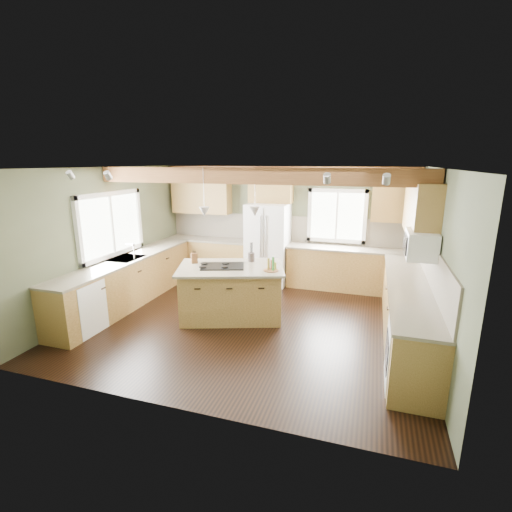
% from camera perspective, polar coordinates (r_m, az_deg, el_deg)
% --- Properties ---
extents(floor, '(5.60, 5.60, 0.00)m').
position_cam_1_polar(floor, '(6.56, -0.81, -9.91)').
color(floor, black).
rests_on(floor, ground).
extents(ceiling, '(5.60, 5.60, 0.00)m').
position_cam_1_polar(ceiling, '(5.98, -0.90, 13.43)').
color(ceiling, silver).
rests_on(ceiling, wall_back).
extents(wall_back, '(5.60, 0.00, 5.60)m').
position_cam_1_polar(wall_back, '(8.50, 4.51, 4.87)').
color(wall_back, '#454C35').
rests_on(wall_back, ground).
extents(wall_left, '(0.00, 5.00, 5.00)m').
position_cam_1_polar(wall_left, '(7.49, -21.63, 2.60)').
color(wall_left, '#454C35').
rests_on(wall_left, ground).
extents(wall_right, '(0.00, 5.00, 5.00)m').
position_cam_1_polar(wall_right, '(5.91, 25.87, -0.78)').
color(wall_right, '#454C35').
rests_on(wall_right, ground).
extents(ceiling_beam, '(5.55, 0.26, 0.26)m').
position_cam_1_polar(ceiling_beam, '(6.08, -0.58, 12.22)').
color(ceiling_beam, brown).
rests_on(ceiling_beam, ceiling).
extents(soffit_trim, '(5.55, 0.20, 0.10)m').
position_cam_1_polar(soffit_trim, '(8.29, 4.52, 13.24)').
color(soffit_trim, brown).
rests_on(soffit_trim, ceiling).
extents(backsplash_back, '(5.58, 0.03, 0.58)m').
position_cam_1_polar(backsplash_back, '(8.50, 4.48, 4.25)').
color(backsplash_back, brown).
rests_on(backsplash_back, wall_back).
extents(backsplash_right, '(0.03, 3.70, 0.58)m').
position_cam_1_polar(backsplash_right, '(5.98, 25.57, -1.48)').
color(backsplash_right, brown).
rests_on(backsplash_right, wall_right).
extents(base_cab_back_left, '(2.02, 0.60, 0.88)m').
position_cam_1_polar(base_cab_back_left, '(8.98, -7.23, -0.31)').
color(base_cab_back_left, brown).
rests_on(base_cab_back_left, floor).
extents(counter_back_left, '(2.06, 0.64, 0.04)m').
position_cam_1_polar(counter_back_left, '(8.87, -7.32, 2.57)').
color(counter_back_left, '#50493A').
rests_on(counter_back_left, base_cab_back_left).
extents(base_cab_back_right, '(2.62, 0.60, 0.88)m').
position_cam_1_polar(base_cab_back_right, '(8.20, 14.10, -2.06)').
color(base_cab_back_right, brown).
rests_on(base_cab_back_right, floor).
extents(counter_back_right, '(2.66, 0.64, 0.04)m').
position_cam_1_polar(counter_back_right, '(8.08, 14.30, 1.07)').
color(counter_back_right, '#50493A').
rests_on(counter_back_right, base_cab_back_right).
extents(base_cab_left, '(0.60, 3.70, 0.88)m').
position_cam_1_polar(base_cab_left, '(7.56, -19.02, -3.82)').
color(base_cab_left, brown).
rests_on(base_cab_left, floor).
extents(counter_left, '(0.64, 3.74, 0.04)m').
position_cam_1_polar(counter_left, '(7.44, -19.31, -0.44)').
color(counter_left, '#50493A').
rests_on(counter_left, base_cab_left).
extents(base_cab_right, '(0.60, 3.70, 0.88)m').
position_cam_1_polar(base_cab_right, '(6.18, 22.16, -8.18)').
color(base_cab_right, brown).
rests_on(base_cab_right, floor).
extents(counter_right, '(0.64, 3.74, 0.04)m').
position_cam_1_polar(counter_right, '(6.03, 22.57, -4.13)').
color(counter_right, '#50493A').
rests_on(counter_right, base_cab_right).
extents(upper_cab_back_left, '(1.40, 0.35, 0.90)m').
position_cam_1_polar(upper_cab_back_left, '(8.92, -8.38, 9.41)').
color(upper_cab_back_left, brown).
rests_on(upper_cab_back_left, wall_back).
extents(upper_cab_over_fridge, '(0.96, 0.35, 0.70)m').
position_cam_1_polar(upper_cab_over_fridge, '(8.31, 2.30, 10.58)').
color(upper_cab_over_fridge, brown).
rests_on(upper_cab_over_fridge, wall_back).
extents(upper_cab_right, '(0.35, 2.20, 0.90)m').
position_cam_1_polar(upper_cab_right, '(6.65, 23.96, 6.69)').
color(upper_cab_right, brown).
rests_on(upper_cab_right, wall_right).
extents(upper_cab_back_corner, '(0.90, 0.35, 0.90)m').
position_cam_1_polar(upper_cab_back_corner, '(8.04, 20.64, 8.13)').
color(upper_cab_back_corner, brown).
rests_on(upper_cab_back_corner, wall_back).
extents(window_left, '(0.04, 1.60, 1.05)m').
position_cam_1_polar(window_left, '(7.48, -21.44, 4.55)').
color(window_left, white).
rests_on(window_left, wall_left).
extents(window_back, '(1.10, 0.04, 1.00)m').
position_cam_1_polar(window_back, '(8.26, 12.34, 6.06)').
color(window_back, white).
rests_on(window_back, wall_back).
extents(sink, '(0.50, 0.65, 0.03)m').
position_cam_1_polar(sink, '(7.43, -19.31, -0.41)').
color(sink, '#262628').
rests_on(sink, counter_left).
extents(faucet, '(0.02, 0.02, 0.28)m').
position_cam_1_polar(faucet, '(7.30, -18.27, 0.58)').
color(faucet, '#B2B2B7').
rests_on(faucet, sink).
extents(dishwasher, '(0.60, 0.60, 0.84)m').
position_cam_1_polar(dishwasher, '(6.63, -25.61, -7.12)').
color(dishwasher, white).
rests_on(dishwasher, floor).
extents(oven, '(0.60, 0.72, 0.84)m').
position_cam_1_polar(oven, '(5.00, 23.07, -13.83)').
color(oven, white).
rests_on(oven, floor).
extents(microwave, '(0.40, 0.70, 0.38)m').
position_cam_1_polar(microwave, '(5.78, 24.05, 1.65)').
color(microwave, white).
rests_on(microwave, wall_right).
extents(pendant_left, '(0.18, 0.18, 0.16)m').
position_cam_1_polar(pendant_left, '(6.30, -7.95, 6.78)').
color(pendant_left, '#B2B2B7').
rests_on(pendant_left, ceiling).
extents(pendant_right, '(0.18, 0.18, 0.16)m').
position_cam_1_polar(pendant_right, '(6.26, -0.17, 6.86)').
color(pendant_right, '#B2B2B7').
rests_on(pendant_right, ceiling).
extents(refrigerator, '(0.90, 0.74, 1.80)m').
position_cam_1_polar(refrigerator, '(8.29, 1.84, 1.84)').
color(refrigerator, white).
rests_on(refrigerator, floor).
extents(island, '(1.94, 1.53, 0.88)m').
position_cam_1_polar(island, '(6.61, -3.85, -5.64)').
color(island, brown).
rests_on(island, floor).
extents(island_top, '(2.08, 1.67, 0.04)m').
position_cam_1_polar(island_top, '(6.47, -3.92, -1.81)').
color(island_top, '#50493A').
rests_on(island_top, island).
extents(cooktop, '(0.85, 0.70, 0.02)m').
position_cam_1_polar(cooktop, '(6.47, -5.17, -1.56)').
color(cooktop, black).
rests_on(cooktop, island_top).
extents(knife_block, '(0.14, 0.13, 0.18)m').
position_cam_1_polar(knife_block, '(6.73, -9.48, -0.33)').
color(knife_block, brown).
rests_on(knife_block, island_top).
extents(utensil_crock, '(0.12, 0.12, 0.16)m').
position_cam_1_polar(utensil_crock, '(6.75, -0.74, -0.19)').
color(utensil_crock, '#49403A').
rests_on(utensil_crock, island_top).
extents(bottle_tray, '(0.34, 0.34, 0.23)m').
position_cam_1_polar(bottle_tray, '(6.18, 2.32, -1.25)').
color(bottle_tray, brown).
rests_on(bottle_tray, island_top).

